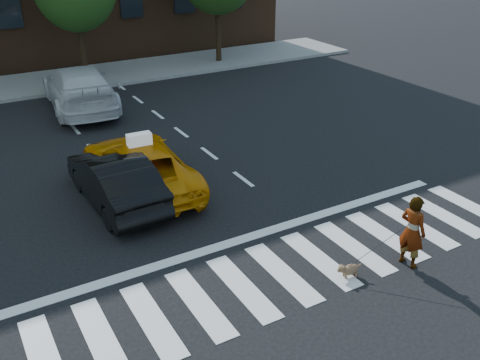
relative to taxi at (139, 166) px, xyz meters
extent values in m
plane|color=black|center=(1.20, -5.36, -0.70)|extent=(120.00, 120.00, 0.00)
cube|color=silver|center=(1.20, -5.36, -0.69)|extent=(13.00, 2.40, 0.01)
cube|color=silver|center=(1.20, -3.76, -0.69)|extent=(12.00, 0.30, 0.01)
cube|color=slate|center=(1.20, 12.14, -0.63)|extent=(30.00, 4.00, 0.15)
cylinder|color=black|center=(1.70, 11.64, 1.07)|extent=(0.28, 0.28, 3.55)
cylinder|color=black|center=(8.70, 11.64, 1.22)|extent=(0.28, 0.28, 3.85)
imported|color=orange|center=(0.00, 0.00, 0.00)|extent=(2.58, 5.15, 1.40)
imported|color=black|center=(-0.85, -0.51, -0.01)|extent=(1.59, 4.24, 1.38)
imported|color=silver|center=(0.47, 7.90, 0.14)|extent=(2.89, 6.01, 1.69)
imported|color=#999999|center=(3.78, -6.46, 0.14)|extent=(0.50, 0.67, 1.69)
ellipsoid|color=#9A804E|center=(2.38, -6.18, -0.52)|extent=(0.45, 0.30, 0.23)
sphere|color=#9A804E|center=(2.19, -6.13, -0.46)|extent=(0.20, 0.20, 0.17)
sphere|color=#9A804E|center=(2.12, -6.12, -0.49)|extent=(0.10, 0.10, 0.08)
cylinder|color=#9A804E|center=(2.57, -6.23, -0.46)|extent=(0.12, 0.06, 0.10)
sphere|color=#9A804E|center=(2.20, -6.08, -0.41)|extent=(0.07, 0.07, 0.06)
sphere|color=#9A804E|center=(2.17, -6.19, -0.41)|extent=(0.07, 0.07, 0.06)
cylinder|color=#9A804E|center=(2.25, -6.20, -0.65)|extent=(0.05, 0.05, 0.11)
cylinder|color=#9A804E|center=(2.28, -6.10, -0.65)|extent=(0.05, 0.05, 0.11)
cylinder|color=#9A804E|center=(2.48, -6.26, -0.65)|extent=(0.05, 0.05, 0.11)
cylinder|color=#9A804E|center=(2.51, -6.16, -0.65)|extent=(0.05, 0.05, 0.11)
cube|color=white|center=(0.00, -0.20, 0.86)|extent=(0.66, 0.31, 0.32)
camera|label=1|loc=(-4.34, -13.09, 6.21)|focal=40.00mm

